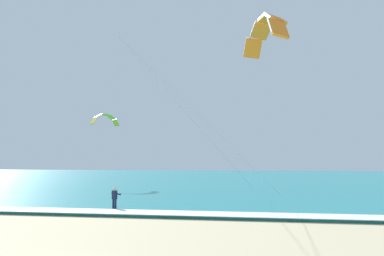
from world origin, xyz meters
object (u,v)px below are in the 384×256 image
Objects in this scene: surfboard at (114,211)px; kite_distant at (105,118)px; kite_primary at (266,30)px; kitesurfer at (115,198)px.

kite_distant reaches higher than surfboard.
kite_primary reaches higher than kite_distant.
kite_distant is (-11.55, 26.63, 8.88)m from surfboard.
kite_primary reaches higher than surfboard.
kitesurfer is at bearing -158.53° from kite_primary.
kite_distant is (-11.55, 26.61, 7.97)m from kitesurfer.
kitesurfer is 0.13× the size of kite_primary.
kitesurfer reaches higher than surfboard.
kite_primary reaches higher than kitesurfer.
kite_primary is 31.66m from kite_distant.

